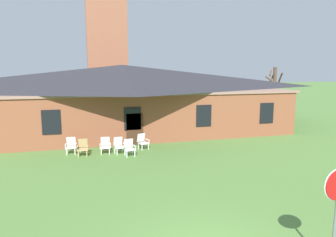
{
  "coord_description": "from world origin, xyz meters",
  "views": [
    {
      "loc": [
        -2.83,
        -6.35,
        4.88
      ],
      "look_at": [
        1.09,
        8.02,
        2.47
      ],
      "focal_mm": 32.1,
      "sensor_mm": 36.0,
      "label": 1
    }
  ],
  "objects_px": {
    "lawn_chair_middle": "(119,145)",
    "lawn_chair_far_side": "(142,141)",
    "lawn_chair_near_door": "(83,147)",
    "lawn_chair_right_end": "(129,147)",
    "lawn_chair_by_porch": "(71,145)",
    "lawn_chair_left_end": "(105,145)"
  },
  "relations": [
    {
      "from": "lawn_chair_near_door",
      "to": "lawn_chair_far_side",
      "type": "height_order",
      "value": "same"
    },
    {
      "from": "lawn_chair_middle",
      "to": "lawn_chair_far_side",
      "type": "bearing_deg",
      "value": 22.49
    },
    {
      "from": "lawn_chair_by_porch",
      "to": "lawn_chair_middle",
      "type": "relative_size",
      "value": 1.0
    },
    {
      "from": "lawn_chair_left_end",
      "to": "lawn_chair_middle",
      "type": "relative_size",
      "value": 1.0
    },
    {
      "from": "lawn_chair_near_door",
      "to": "lawn_chair_middle",
      "type": "xyz_separation_m",
      "value": [
        2.05,
        -0.05,
        0.0
      ]
    },
    {
      "from": "lawn_chair_by_porch",
      "to": "lawn_chair_far_side",
      "type": "height_order",
      "value": "same"
    },
    {
      "from": "lawn_chair_left_end",
      "to": "lawn_chair_middle",
      "type": "distance_m",
      "value": 0.81
    },
    {
      "from": "lawn_chair_near_door",
      "to": "lawn_chair_left_end",
      "type": "xyz_separation_m",
      "value": [
        1.28,
        0.17,
        0.0
      ]
    },
    {
      "from": "lawn_chair_left_end",
      "to": "lawn_chair_middle",
      "type": "xyz_separation_m",
      "value": [
        0.78,
        -0.22,
        0.0
      ]
    },
    {
      "from": "lawn_chair_near_door",
      "to": "lawn_chair_right_end",
      "type": "xyz_separation_m",
      "value": [
        2.57,
        -0.7,
        0.0
      ]
    },
    {
      "from": "lawn_chair_by_porch",
      "to": "lawn_chair_right_end",
      "type": "xyz_separation_m",
      "value": [
        3.25,
        -1.38,
        0.0
      ]
    },
    {
      "from": "lawn_chair_left_end",
      "to": "lawn_chair_far_side",
      "type": "xyz_separation_m",
      "value": [
        2.31,
        0.41,
        0.0
      ]
    },
    {
      "from": "lawn_chair_by_porch",
      "to": "lawn_chair_left_end",
      "type": "height_order",
      "value": "same"
    },
    {
      "from": "lawn_chair_by_porch",
      "to": "lawn_chair_far_side",
      "type": "bearing_deg",
      "value": -1.21
    },
    {
      "from": "lawn_chair_far_side",
      "to": "lawn_chair_right_end",
      "type": "bearing_deg",
      "value": -128.1
    },
    {
      "from": "lawn_chair_near_door",
      "to": "lawn_chair_middle",
      "type": "distance_m",
      "value": 2.05
    },
    {
      "from": "lawn_chair_far_side",
      "to": "lawn_chair_left_end",
      "type": "bearing_deg",
      "value": -169.84
    },
    {
      "from": "lawn_chair_by_porch",
      "to": "lawn_chair_middle",
      "type": "height_order",
      "value": "same"
    },
    {
      "from": "lawn_chair_near_door",
      "to": "lawn_chair_right_end",
      "type": "distance_m",
      "value": 2.67
    },
    {
      "from": "lawn_chair_by_porch",
      "to": "lawn_chair_near_door",
      "type": "height_order",
      "value": "same"
    },
    {
      "from": "lawn_chair_by_porch",
      "to": "lawn_chair_middle",
      "type": "distance_m",
      "value": 2.83
    },
    {
      "from": "lawn_chair_near_door",
      "to": "lawn_chair_far_side",
      "type": "distance_m",
      "value": 3.63
    }
  ]
}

